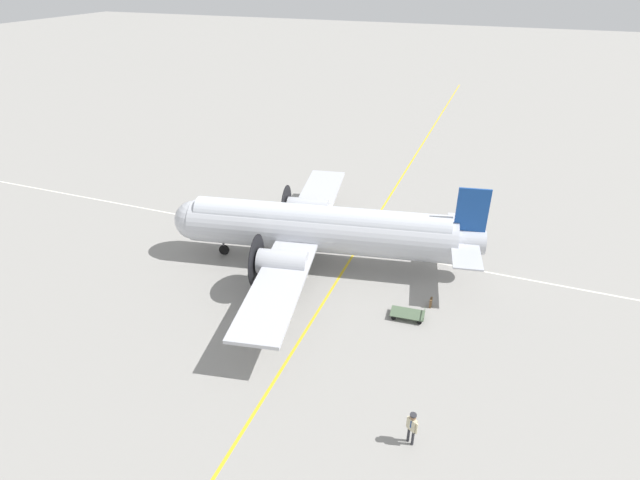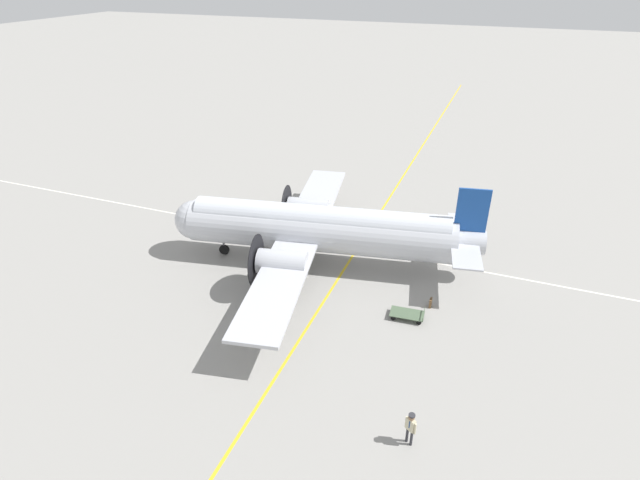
{
  "view_description": "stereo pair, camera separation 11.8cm",
  "coord_description": "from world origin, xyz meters",
  "px_view_note": "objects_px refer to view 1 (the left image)",
  "views": [
    {
      "loc": [
        -26.54,
        -10.08,
        17.67
      ],
      "look_at": [
        0.0,
        0.0,
        1.79
      ],
      "focal_mm": 28.0,
      "sensor_mm": 36.0,
      "label": 1
    },
    {
      "loc": [
        -26.5,
        -10.19,
        17.67
      ],
      "look_at": [
        0.0,
        0.0,
        1.79
      ],
      "focal_mm": 28.0,
      "sensor_mm": 36.0,
      "label": 2
    }
  ],
  "objects_px": {
    "suitcase_near_door": "(431,302)",
    "baggage_cart": "(408,314)",
    "airliner_main": "(313,228)",
    "crew_foreground": "(412,425)"
  },
  "relations": [
    {
      "from": "suitcase_near_door",
      "to": "baggage_cart",
      "type": "distance_m",
      "value": 1.85
    },
    {
      "from": "baggage_cart",
      "to": "airliner_main",
      "type": "bearing_deg",
      "value": -31.38
    },
    {
      "from": "airliner_main",
      "to": "crew_foreground",
      "type": "bearing_deg",
      "value": 116.69
    },
    {
      "from": "baggage_cart",
      "to": "suitcase_near_door",
      "type": "bearing_deg",
      "value": -128.42
    },
    {
      "from": "suitcase_near_door",
      "to": "crew_foreground",
      "type": "bearing_deg",
      "value": -175.07
    },
    {
      "from": "crew_foreground",
      "to": "suitcase_near_door",
      "type": "relative_size",
      "value": 2.84
    },
    {
      "from": "suitcase_near_door",
      "to": "baggage_cart",
      "type": "xyz_separation_m",
      "value": [
        -1.54,
        1.03,
        -0.0
      ]
    },
    {
      "from": "crew_foreground",
      "to": "baggage_cart",
      "type": "distance_m",
      "value": 8.54
    },
    {
      "from": "airliner_main",
      "to": "crew_foreground",
      "type": "relative_size",
      "value": 13.22
    },
    {
      "from": "suitcase_near_door",
      "to": "baggage_cart",
      "type": "relative_size",
      "value": 0.3
    }
  ]
}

